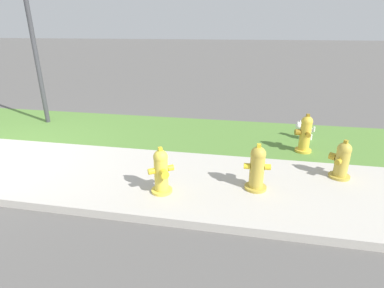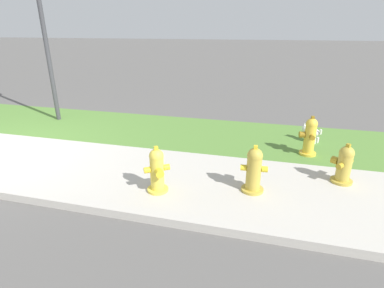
{
  "view_description": "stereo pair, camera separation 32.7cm",
  "coord_description": "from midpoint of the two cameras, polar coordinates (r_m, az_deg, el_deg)",
  "views": [
    {
      "loc": [
        4.85,
        -4.25,
        2.33
      ],
      "look_at": [
        3.93,
        0.6,
        0.4
      ],
      "focal_mm": 28.0,
      "sensor_mm": 36.0,
      "label": 1
    },
    {
      "loc": [
        5.17,
        -4.18,
        2.33
      ],
      "look_at": [
        3.93,
        0.6,
        0.4
      ],
      "focal_mm": 28.0,
      "sensor_mm": 36.0,
      "label": 2
    }
  ],
  "objects": [
    {
      "name": "grass_verge",
      "position": [
        8.53,
        -22.17,
        3.93
      ],
      "size": [
        18.0,
        2.38,
        0.01
      ],
      "primitive_type": "cube",
      "color": "#568438",
      "rests_on": "ground"
    },
    {
      "name": "small_white_dog",
      "position": [
        7.02,
        23.01,
        2.13
      ],
      "size": [
        0.4,
        0.38,
        0.39
      ],
      "rotation": [
        0.0,
        0.0,
        2.43
      ],
      "color": "white",
      "rests_on": "ground"
    },
    {
      "name": "street_lamp",
      "position": [
        8.54,
        -26.06,
        23.16
      ],
      "size": [
        0.32,
        0.32,
        4.33
      ],
      "color": "#3D3D42",
      "rests_on": "ground"
    },
    {
      "name": "fire_hydrant_far_end",
      "position": [
        6.23,
        22.91,
        1.32
      ],
      "size": [
        0.37,
        0.4,
        0.78
      ],
      "rotation": [
        0.0,
        0.0,
        1.71
      ],
      "color": "gold",
      "rests_on": "ground"
    },
    {
      "name": "fire_hydrant_mid_block",
      "position": [
        5.36,
        28.58,
        -3.48
      ],
      "size": [
        0.37,
        0.37,
        0.67
      ],
      "rotation": [
        0.0,
        0.0,
        0.91
      ],
      "color": "gold",
      "rests_on": "ground"
    },
    {
      "name": "fire_hydrant_near_corner",
      "position": [
        4.46,
        -4.58,
        -5.09
      ],
      "size": [
        0.37,
        0.36,
        0.73
      ],
      "rotation": [
        0.0,
        0.0,
        3.74
      ],
      "color": "yellow",
      "rests_on": "ground"
    },
    {
      "name": "fire_hydrant_across_street",
      "position": [
        4.58,
        13.72,
        -4.83
      ],
      "size": [
        0.4,
        0.38,
        0.75
      ],
      "rotation": [
        0.0,
        0.0,
        0.08
      ],
      "color": "gold",
      "rests_on": "ground"
    }
  ]
}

